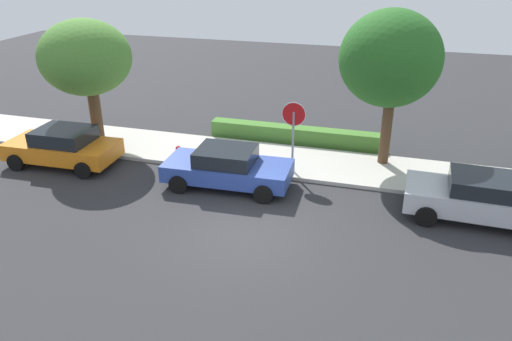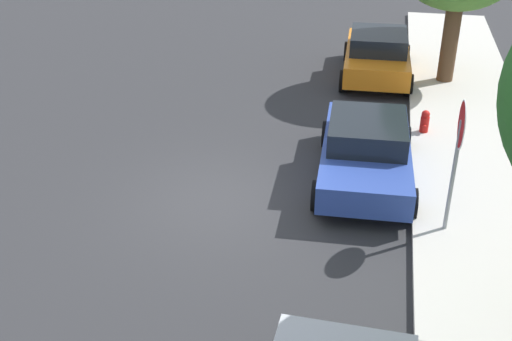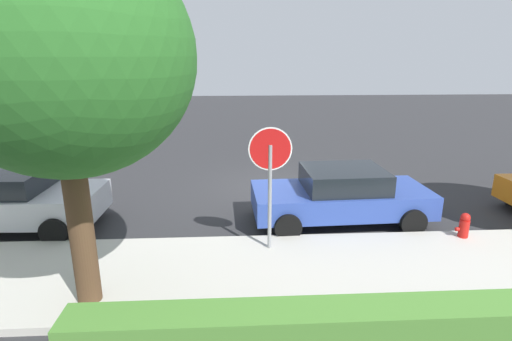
{
  "view_description": "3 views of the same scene",
  "coord_description": "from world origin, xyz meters",
  "views": [
    {
      "loc": [
        3.86,
        -12.08,
        7.89
      ],
      "look_at": [
        -0.22,
        1.93,
        1.18
      ],
      "focal_mm": 35.0,
      "sensor_mm": 36.0,
      "label": 1
    },
    {
      "loc": [
        11.28,
        3.02,
        6.97
      ],
      "look_at": [
        1.02,
        0.93,
        1.33
      ],
      "focal_mm": 45.0,
      "sensor_mm": 36.0,
      "label": 2
    },
    {
      "loc": [
        1.14,
        12.27,
        4.13
      ],
      "look_at": [
        0.57,
        1.96,
        1.13
      ],
      "focal_mm": 28.0,
      "sensor_mm": 36.0,
      "label": 3
    }
  ],
  "objects": [
    {
      "name": "ground_plane",
      "position": [
        0.0,
        0.0,
        0.0
      ],
      "size": [
        60.0,
        60.0,
        0.0
      ],
      "primitive_type": "plane",
      "color": "#2D2D30"
    },
    {
      "name": "parked_car_blue",
      "position": [
        -1.54,
        2.88,
        0.72
      ],
      "size": [
        4.48,
        2.24,
        1.4
      ],
      "color": "#2D479E",
      "rests_on": "ground_plane"
    },
    {
      "name": "parked_car_orange",
      "position": [
        -8.21,
        2.88,
        0.75
      ],
      "size": [
        4.25,
        2.23,
        1.47
      ],
      "color": "orange",
      "rests_on": "ground_plane"
    },
    {
      "name": "stop_sign",
      "position": [
        0.42,
        4.52,
        1.93
      ],
      "size": [
        0.89,
        0.08,
        2.76
      ],
      "color": "gray",
      "rests_on": "ground_plane"
    },
    {
      "name": "fire_hydrant",
      "position": [
        -4.03,
        4.24,
        0.36
      ],
      "size": [
        0.3,
        0.22,
        0.72
      ],
      "color": "red",
      "rests_on": "ground_plane"
    },
    {
      "name": "sidewalk_curb",
      "position": [
        0.0,
        5.43,
        0.07
      ],
      "size": [
        32.0,
        3.03,
        0.14
      ],
      "primitive_type": "cube",
      "color": "beige",
      "rests_on": "ground_plane"
    }
  ]
}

